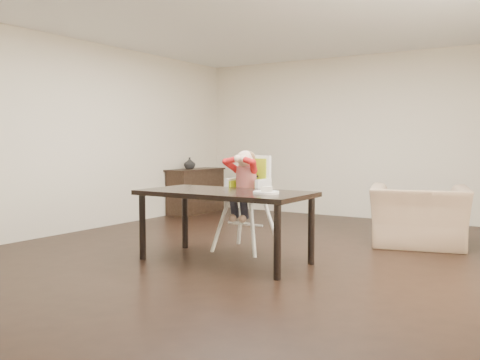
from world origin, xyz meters
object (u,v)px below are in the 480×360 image
object	(u,v)px
dining_table	(225,198)
armchair	(419,206)
high_chair	(247,180)
sideboard	(196,191)

from	to	relation	value
dining_table	armchair	bearing A→B (deg)	52.32
dining_table	armchair	xyz separation A→B (m)	(1.51, 1.96, -0.18)
high_chair	armchair	distance (m)	2.12
dining_table	high_chair	bearing A→B (deg)	100.56
high_chair	armchair	bearing A→B (deg)	38.73
high_chair	sideboard	world-z (taller)	high_chair
dining_table	armchair	distance (m)	2.48
sideboard	armchair	bearing A→B (deg)	-14.15
dining_table	armchair	world-z (taller)	armchair
dining_table	sideboard	size ratio (longest dim) A/B	1.43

